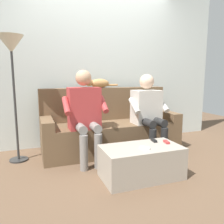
{
  "coord_description": "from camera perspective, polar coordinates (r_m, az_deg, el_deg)",
  "views": [
    {
      "loc": [
        1.13,
        3.01,
        1.13
      ],
      "look_at": [
        0.0,
        -0.05,
        0.6
      ],
      "focal_mm": 35.89,
      "sensor_mm": 36.0,
      "label": 1
    }
  ],
  "objects": [
    {
      "name": "person_left_seated",
      "position": [
        3.27,
        9.17,
        0.75
      ],
      "size": [
        0.54,
        0.55,
        1.15
      ],
      "color": "beige",
      "rests_on": "ground"
    },
    {
      "name": "remote_red",
      "position": [
        2.7,
        13.69,
        -7.42
      ],
      "size": [
        0.06,
        0.12,
        0.02
      ],
      "primitive_type": "cube",
      "rotation": [
        0.0,
        0.0,
        1.37
      ],
      "color": "#B73333",
      "rests_on": "coffee_table"
    },
    {
      "name": "person_right_seated",
      "position": [
        2.91,
        -6.89,
        0.27
      ],
      "size": [
        0.56,
        0.51,
        1.21
      ],
      "color": "#B23838",
      "rests_on": "ground"
    },
    {
      "name": "cat_on_backrest",
      "position": [
        3.53,
        -3.71,
        7.37
      ],
      "size": [
        0.54,
        0.14,
        0.15
      ],
      "color": "#B7844C",
      "rests_on": "couch"
    },
    {
      "name": "couch",
      "position": [
        3.45,
        -0.6,
        -4.25
      ],
      "size": [
        2.03,
        0.75,
        0.94
      ],
      "color": "brown",
      "rests_on": "ground"
    },
    {
      "name": "back_wall",
      "position": [
        3.82,
        -3.12,
        12.61
      ],
      "size": [
        4.38,
        0.06,
        2.72
      ],
      "primitive_type": "cube",
      "color": "silver",
      "rests_on": "ground"
    },
    {
      "name": "ground_plane",
      "position": [
        2.89,
        4.56,
        -13.8
      ],
      "size": [
        8.0,
        8.0,
        0.0
      ],
      "primitive_type": "plane",
      "color": "brown"
    },
    {
      "name": "coffee_table",
      "position": [
        2.58,
        7.47,
        -12.51
      ],
      "size": [
        0.88,
        0.48,
        0.36
      ],
      "color": "#A89E8E",
      "rests_on": "ground"
    },
    {
      "name": "remote_white",
      "position": [
        2.45,
        8.29,
        -9.0
      ],
      "size": [
        0.1,
        0.11,
        0.02
      ],
      "primitive_type": "cube",
      "rotation": [
        0.0,
        0.0,
        2.26
      ],
      "color": "white",
      "rests_on": "coffee_table"
    },
    {
      "name": "remote_black",
      "position": [
        2.73,
        10.58,
        -7.1
      ],
      "size": [
        0.06,
        0.13,
        0.02
      ],
      "primitive_type": "cube",
      "rotation": [
        0.0,
        0.0,
        4.54
      ],
      "color": "black",
      "rests_on": "coffee_table"
    },
    {
      "name": "floor_lamp",
      "position": [
        3.16,
        -24.24,
        13.53
      ],
      "size": [
        0.32,
        0.32,
        1.63
      ],
      "color": "#2D2D2D",
      "rests_on": "ground"
    }
  ]
}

